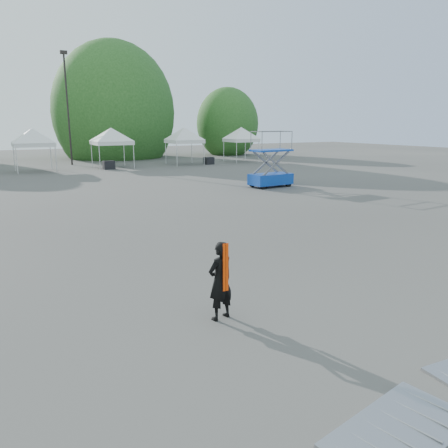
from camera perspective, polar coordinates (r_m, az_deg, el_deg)
ground at (r=11.07m, az=-5.40°, el=-6.44°), size 120.00×120.00×0.00m
light_pole_east at (r=42.24m, az=-19.79°, el=14.76°), size 0.60×0.25×9.80m
tree_mid_e at (r=50.35m, az=-14.15°, el=13.94°), size 5.12×5.12×7.79m
tree_far_e at (r=53.41m, az=0.45°, el=12.94°), size 3.84×3.84×5.84m
tent_e at (r=37.22m, az=-23.77°, el=10.97°), size 4.16×4.16×3.88m
tent_f at (r=38.57m, az=-14.53°, el=11.68°), size 4.29×4.29×3.88m
tent_g at (r=40.47m, az=-5.22°, el=12.07°), size 4.03×4.03×3.88m
tent_h at (r=43.14m, az=2.27°, el=12.17°), size 3.81×3.81×3.88m
man at (r=8.31m, az=-0.48°, el=-7.43°), size 0.63×0.49×1.54m
scissor_lift at (r=25.96m, az=6.16°, el=8.42°), size 2.60×1.43×3.24m
barrier_left at (r=6.24m, az=21.88°, el=-23.75°), size 2.14×1.34×0.06m
crate_mid at (r=37.33m, az=-14.82°, el=7.46°), size 0.90×0.71×0.69m
crate_east at (r=40.62m, az=-2.01°, el=8.26°), size 0.95×0.80×0.66m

